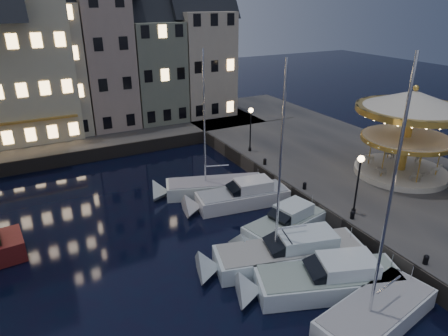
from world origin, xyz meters
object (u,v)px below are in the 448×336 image
streetlamp_d (393,125)px  motorboat_c (283,254)px  bollard_d (265,161)px  bollard_a (426,259)px  streetlamp_b (359,176)px  motorboat_d (281,227)px  streetlamp_c (251,123)px  motorboat_f (208,188)px  bollard_b (353,214)px  motorboat_b (322,281)px  carousel (411,117)px  bollard_c (305,185)px  motorboat_a (369,320)px  motorboat_e (238,198)px

streetlamp_d → motorboat_c: size_ratio=0.32×
bollard_d → bollard_a: bearing=-90.0°
streetlamp_b → motorboat_d: 6.03m
streetlamp_c → motorboat_f: (-6.34, -4.00, -3.49)m
bollard_b → motorboat_d: motorboat_d is taller
motorboat_b → bollard_b: bearing=32.2°
carousel → bollard_a: bearing=-134.0°
streetlamp_b → bollard_a: 6.50m
bollard_c → streetlamp_d: bearing=11.9°
streetlamp_d → bollard_c: 12.40m
streetlamp_b → motorboat_b: streetlamp_b is taller
streetlamp_d → bollard_a: streetlamp_d is taller
motorboat_a → motorboat_b: motorboat_a is taller
streetlamp_b → motorboat_a: size_ratio=0.32×
bollard_a → motorboat_f: 16.57m
motorboat_b → motorboat_c: motorboat_c is taller
motorboat_c → motorboat_e: bearing=80.6°
bollard_d → motorboat_a: (-5.17, -17.07, -1.06)m
motorboat_c → motorboat_f: (0.10, 10.47, -0.15)m
bollard_d → carousel: size_ratio=0.07×
bollard_d → motorboat_f: (-5.74, -0.50, -1.07)m
bollard_c → bollard_b: bearing=-90.0°
streetlamp_b → streetlamp_d: 13.29m
motorboat_c → carousel: 16.09m
streetlamp_c → bollard_c: (-0.60, -9.00, -2.41)m
streetlamp_d → motorboat_f: size_ratio=0.35×
motorboat_d → bollard_c: bearing=34.6°
motorboat_e → motorboat_f: bearing=112.5°
bollard_d → motorboat_e: 5.73m
motorboat_a → streetlamp_b: bearing=50.8°
streetlamp_d → motorboat_a: (-17.07, -14.07, -3.48)m
motorboat_c → motorboat_f: 10.47m
motorboat_d → carousel: (12.86, 1.39, 5.51)m
bollard_b → motorboat_c: bearing=-175.5°
streetlamp_d → bollard_c: (-11.90, -2.50, -2.41)m
streetlamp_d → motorboat_d: streetlamp_d is taller
motorboat_b → motorboat_d: same height
streetlamp_d → motorboat_f: motorboat_f is taller
bollard_a → motorboat_c: bearing=139.2°
motorboat_d → motorboat_f: size_ratio=0.61×
motorboat_c → bollard_b: bearing=4.5°
streetlamp_d → motorboat_b: size_ratio=0.47×
bollard_a → bollard_b: bearing=90.0°
streetlamp_d → bollard_d: bearing=165.9°
bollard_b → carousel: carousel is taller
bollard_d → motorboat_f: 5.86m
motorboat_c → motorboat_e: size_ratio=1.61×
streetlamp_d → bollard_b: (-11.90, -7.50, -2.41)m
motorboat_a → motorboat_e: size_ratio=1.60×
motorboat_f → motorboat_e: bearing=-67.5°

